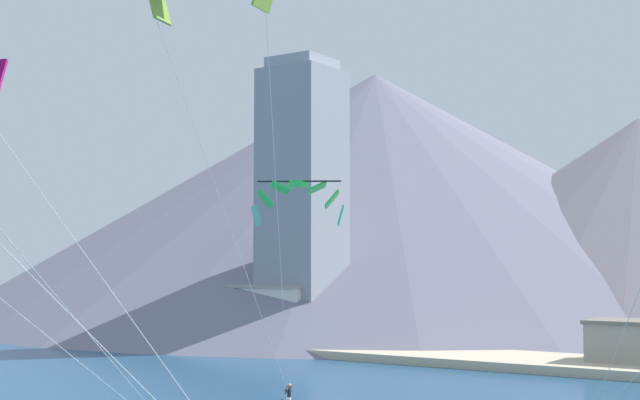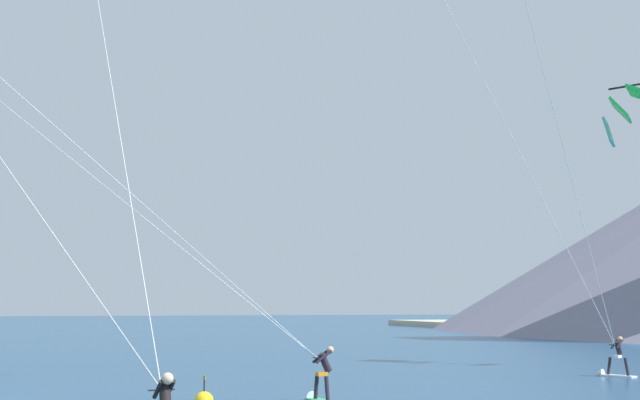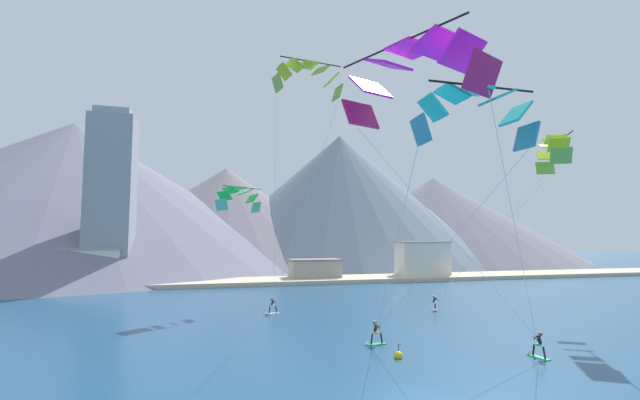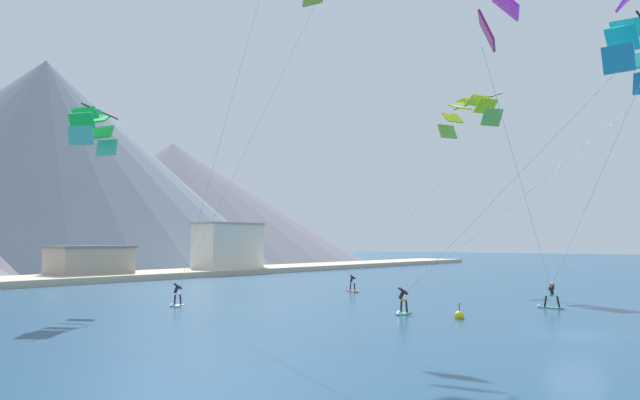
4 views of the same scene
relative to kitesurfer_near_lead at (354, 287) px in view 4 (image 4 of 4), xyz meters
name	(u,v)px [view 4 (image 4 of 4)]	position (x,y,z in m)	size (l,w,h in m)	color
ground_plane	(574,335)	(-13.89, -22.42, -0.44)	(400.00, 400.00, 0.00)	navy
kitesurfer_near_lead	(354,287)	(0.00, 0.00, 0.00)	(1.16, 1.73, 1.64)	#E54C33
kitesurfer_near_trail	(402,305)	(-11.67, -11.86, 0.09)	(1.78, 0.71, 1.75)	#33B266
kitesurfer_mid_center	(176,299)	(-17.15, 2.40, 0.05)	(1.76, 1.06, 1.70)	white
kitesurfer_far_left	(549,300)	(-2.63, -17.51, 0.08)	(0.65, 1.78, 1.75)	#33B266
parafoil_kite_near_lead	(468,112)	(10.14, -6.14, 16.09)	(12.88, 10.32, 16.48)	#72BC45
parafoil_kite_near_trail	(633,51)	(-11.81, -24.89, 13.02)	(5.90, 13.68, 13.21)	teal
parafoil_kite_distant_high_outer	(93,126)	(-20.18, 7.97, 11.99)	(5.43, 4.90, 2.86)	#49C0A2
race_marker_buoy	(459,316)	(-11.41, -15.46, -0.29)	(0.56, 0.56, 1.02)	yellow
shoreline_strip	(17,281)	(-13.89, 31.55, -0.09)	(180.00, 10.00, 0.70)	beige
shore_building_harbour_front	(90,263)	(-4.99, 32.97, 1.51)	(9.07, 5.01, 3.88)	#A89E8E
shore_building_quay_east	(228,248)	(16.21, 33.04, 3.06)	(10.01, 4.71, 6.98)	silver
mountain_peak_west_ridge	(43,161)	(15.66, 84.20, 19.28)	(89.16, 89.16, 39.45)	slate
mountain_peak_central_summit	(172,201)	(51.52, 90.76, 13.75)	(92.23, 92.23, 28.39)	slate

